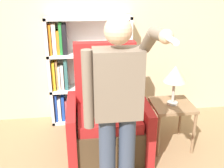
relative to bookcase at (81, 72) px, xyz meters
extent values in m
cube|color=beige|center=(0.20, 0.16, 0.62)|extent=(8.00, 0.06, 2.80)
cube|color=white|center=(-0.44, -0.02, 0.00)|extent=(0.04, 0.28, 1.56)
cube|color=white|center=(0.69, -0.02, 0.00)|extent=(0.04, 0.28, 1.56)
cube|color=white|center=(0.12, 0.11, 0.00)|extent=(1.17, 0.01, 1.56)
cube|color=white|center=(0.12, -0.02, -0.76)|extent=(1.17, 0.28, 0.04)
cube|color=white|center=(0.12, -0.02, -0.26)|extent=(1.17, 0.28, 0.04)
cube|color=white|center=(0.12, -0.02, 0.26)|extent=(1.17, 0.28, 0.04)
cube|color=white|center=(0.12, -0.02, 0.76)|extent=(1.17, 0.28, 0.04)
cube|color=#1E47B2|center=(-0.40, -0.02, -0.53)|extent=(0.04, 0.21, 0.42)
cube|color=white|center=(-0.35, -0.02, -0.56)|extent=(0.05, 0.21, 0.35)
cube|color=#1E47B2|center=(-0.29, -0.02, -0.55)|extent=(0.04, 0.20, 0.38)
cube|color=#BC4C56|center=(-0.25, -0.02, -0.58)|extent=(0.03, 0.17, 0.31)
cube|color=#5B99A8|center=(-0.21, -0.02, -0.55)|extent=(0.03, 0.21, 0.37)
cube|color=gold|center=(-0.39, -0.02, -0.03)|extent=(0.04, 0.21, 0.41)
cube|color=#9E7A47|center=(-0.35, -0.02, -0.03)|extent=(0.03, 0.17, 0.42)
cube|color=white|center=(-0.32, -0.02, -0.07)|extent=(0.03, 0.23, 0.34)
cube|color=white|center=(-0.27, -0.02, -0.06)|extent=(0.04, 0.21, 0.35)
cube|color=#337070|center=(-0.22, -0.02, -0.01)|extent=(0.04, 0.19, 0.45)
cube|color=orange|center=(-0.40, -0.02, 0.48)|extent=(0.03, 0.22, 0.41)
cube|color=white|center=(-0.35, -0.02, 0.49)|extent=(0.05, 0.18, 0.42)
cube|color=orange|center=(-0.30, -0.02, 0.44)|extent=(0.03, 0.18, 0.32)
cube|color=#238438|center=(-0.26, -0.02, 0.50)|extent=(0.04, 0.19, 0.43)
cube|color=black|center=(-0.21, -0.02, 0.49)|extent=(0.05, 0.20, 0.41)
cube|color=#4C3823|center=(0.28, -0.90, -0.55)|extent=(0.75, 0.76, 0.45)
cube|color=#A31E1E|center=(0.28, -0.94, -0.27)|extent=(0.71, 0.64, 0.12)
cube|color=#A31E1E|center=(0.28, -0.56, 0.00)|extent=(0.75, 0.16, 1.10)
cube|color=#A31E1E|center=(-0.14, -0.90, -0.44)|extent=(0.10, 0.84, 0.68)
cube|color=#A31E1E|center=(0.71, -0.90, -0.44)|extent=(0.10, 0.84, 0.68)
cylinder|color=#384256|center=(0.19, -1.65, -0.32)|extent=(0.15, 0.15, 0.91)
cylinder|color=#384256|center=(0.37, -1.65, -0.32)|extent=(0.15, 0.15, 0.91)
cube|color=#756656|center=(0.28, -1.65, 0.43)|extent=(0.40, 0.24, 0.59)
sphere|color=#DBAD89|center=(0.28, -1.65, 0.86)|extent=(0.22, 0.22, 0.22)
cylinder|color=#756656|center=(0.04, -1.65, 0.38)|extent=(0.09, 0.09, 0.68)
cylinder|color=#756656|center=(0.50, -1.76, 0.80)|extent=(0.09, 0.28, 0.23)
cylinder|color=#756656|center=(0.50, -2.01, 0.90)|extent=(0.08, 0.27, 0.10)
sphere|color=#DBAD89|center=(0.50, -2.14, 0.91)|extent=(0.09, 0.09, 0.09)
cylinder|color=white|center=(0.50, -2.23, 0.91)|extent=(0.04, 0.15, 0.04)
cube|color=#846647|center=(1.09, -0.83, -0.21)|extent=(0.49, 0.49, 0.04)
cylinder|color=#846647|center=(0.87, -1.04, -0.50)|extent=(0.04, 0.04, 0.55)
cylinder|color=#846647|center=(1.31, -1.04, -0.50)|extent=(0.04, 0.04, 0.55)
cylinder|color=#846647|center=(0.87, -0.61, -0.50)|extent=(0.04, 0.04, 0.55)
cylinder|color=#846647|center=(1.31, -0.61, -0.50)|extent=(0.04, 0.04, 0.55)
cylinder|color=#B7B2A8|center=(1.09, -0.83, -0.18)|extent=(0.13, 0.13, 0.02)
cylinder|color=#B7B2A8|center=(1.09, -0.83, -0.03)|extent=(0.03, 0.03, 0.27)
cone|color=beige|center=(1.09, -0.83, 0.20)|extent=(0.28, 0.28, 0.19)
camera|label=1|loc=(-0.02, -3.63, 1.21)|focal=42.00mm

